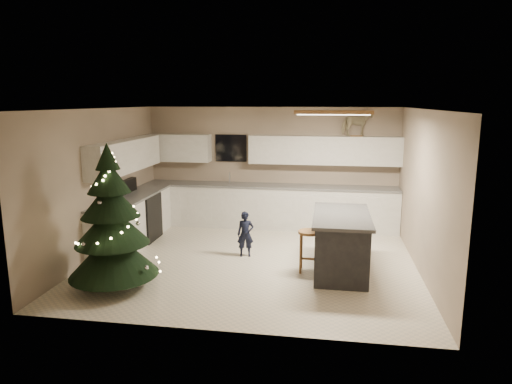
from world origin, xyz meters
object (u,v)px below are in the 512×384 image
at_px(island, 341,243).
at_px(rocking_horse, 357,123).
at_px(toddler, 245,234).
at_px(christmas_tree, 112,230).
at_px(bar_stool, 309,241).

height_order(island, rocking_horse, rocking_horse).
bearing_deg(island, toddler, 163.74).
xyz_separation_m(christmas_tree, toddler, (1.68, 1.66, -0.48)).
distance_m(toddler, rocking_horse, 3.44).
xyz_separation_m(christmas_tree, rocking_horse, (3.66, 3.76, 1.40)).
distance_m(island, bar_stool, 0.52).
xyz_separation_m(bar_stool, toddler, (-1.15, 0.57, -0.11)).
bearing_deg(toddler, island, -27.22).
bearing_deg(toddler, christmas_tree, -146.35).
xyz_separation_m(bar_stool, christmas_tree, (-2.83, -1.09, 0.37)).
distance_m(bar_stool, toddler, 1.28).
xyz_separation_m(island, christmas_tree, (-3.33, -1.17, 0.41)).
bearing_deg(bar_stool, toddler, 153.59).
bearing_deg(rocking_horse, christmas_tree, 114.93).
xyz_separation_m(toddler, rocking_horse, (1.98, 2.10, 1.87)).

